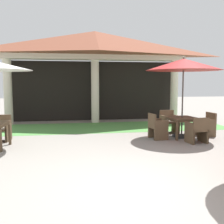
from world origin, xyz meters
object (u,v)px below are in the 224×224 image
patio_umbrella_mid_left (184,65)px  patio_chair_mid_left_south (197,130)px  patio_chair_mid_left_west (157,127)px  patio_chair_near_foreground_north (1,129)px  patio_chair_mid_left_east (205,125)px  patio_chair_mid_left_north (169,122)px  patio_table_mid_left (182,120)px

patio_umbrella_mid_left → patio_chair_mid_left_south: patio_umbrella_mid_left is taller
patio_umbrella_mid_left → patio_chair_mid_left_west: (-0.93, -0.10, -2.08)m
patio_chair_near_foreground_north → patio_chair_mid_left_south: (6.15, -1.34, 0.02)m
patio_umbrella_mid_left → patio_chair_mid_left_east: 2.30m
patio_chair_mid_left_north → patio_chair_mid_left_east: bearing=135.1°
patio_chair_near_foreground_north → patio_chair_mid_left_east: size_ratio=1.00×
patio_chair_near_foreground_north → patio_chair_mid_left_east: bearing=-178.5°
patio_umbrella_mid_left → patio_chair_mid_left_east: patio_umbrella_mid_left is taller
patio_table_mid_left → patio_chair_mid_left_north: (-0.10, 0.93, -0.20)m
patio_table_mid_left → patio_chair_mid_left_west: (-0.93, -0.10, -0.20)m
patio_chair_near_foreground_north → patio_chair_mid_left_north: bearing=-171.0°
patio_chair_near_foreground_north → patio_chair_mid_left_north: 5.96m
patio_chair_near_foreground_north → patio_chair_mid_left_north: (5.94, 0.51, 0.02)m
patio_chair_near_foreground_north → patio_umbrella_mid_left: (6.05, -0.42, 2.09)m
patio_table_mid_left → patio_chair_mid_left_west: size_ratio=1.13×
patio_chair_near_foreground_north → patio_chair_mid_left_south: bearing=171.8°
patio_table_mid_left → patio_umbrella_mid_left: bearing=90.0°
patio_chair_mid_left_south → patio_table_mid_left: bearing=90.0°
patio_table_mid_left → patio_chair_mid_left_south: size_ratio=1.19×
patio_table_mid_left → patio_chair_mid_left_west: 0.95m
patio_chair_mid_left_west → patio_chair_mid_left_south: (1.03, -0.82, -0.00)m
patio_table_mid_left → patio_chair_mid_left_south: 0.95m
patio_umbrella_mid_left → patio_chair_mid_left_east: bearing=6.4°
patio_table_mid_left → patio_chair_mid_left_north: bearing=96.4°
patio_chair_near_foreground_north → patio_chair_mid_left_west: (5.12, -0.52, 0.02)m
patio_table_mid_left → patio_chair_mid_left_east: 0.96m
patio_chair_mid_left_west → patio_chair_mid_left_south: bearing=45.1°
patio_chair_mid_left_east → patio_chair_mid_left_north: bearing=45.1°
patio_chair_near_foreground_north → patio_chair_mid_left_north: size_ratio=0.99×
patio_chair_mid_left_north → patio_chair_mid_left_west: bearing=45.0°
patio_chair_near_foreground_north → patio_chair_mid_left_north: patio_chair_mid_left_north is taller
patio_chair_mid_left_north → patio_chair_mid_left_west: size_ratio=0.97×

